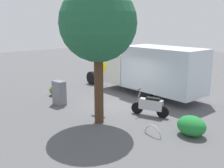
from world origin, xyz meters
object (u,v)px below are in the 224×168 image
Objects in this scene: stop_sign at (102,67)px; bike_rack_hoop at (153,136)px; box_truck_near at (151,68)px; street_tree at (98,24)px; utility_cabinet at (59,93)px; motorcycle at (151,105)px.

bike_rack_hoop is (-3.89, 0.79, -2.10)m from stop_sign.
box_truck_near is 9.87× the size of bike_rack_hoop.
street_tree is 4.91m from utility_cabinet.
box_truck_near is 3.90m from motorcycle.
stop_sign reaches higher than box_truck_near.
utility_cabinet is at bearing 32.75° from stop_sign.
box_truck_near is at bearing -74.88° from street_tree.
box_truck_near is at bearing -69.84° from motorcycle.
box_truck_near is 6.62× the size of utility_cabinet.
stop_sign is at bearing 0.24° from motorcycle.
utility_cabinet is at bearing 70.24° from box_truck_near.
box_truck_near reaches higher than bike_rack_hoop.
street_tree reaches higher than stop_sign.
box_truck_near is 3.78m from stop_sign.
utility_cabinet is (2.01, 5.03, -0.98)m from box_truck_near.
bike_rack_hoop is (-1.49, 1.66, -0.52)m from motorcycle.
bike_rack_hoop is at bearing 168.51° from stop_sign.
motorcycle is 0.30× the size of street_tree.
bike_rack_hoop is (-3.88, 4.54, -1.62)m from box_truck_near.
utility_cabinet is (2.00, 1.28, -1.46)m from stop_sign.
utility_cabinet is at bearing 6.44° from motorcycle.
stop_sign is 3.70× the size of bike_rack_hoop.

